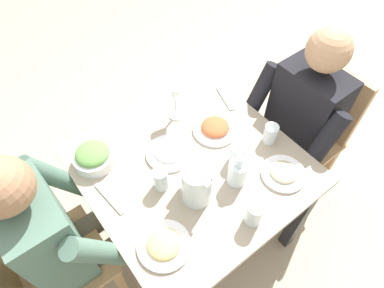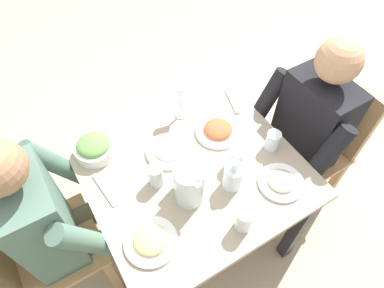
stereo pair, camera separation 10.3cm
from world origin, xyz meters
TOP-DOWN VIEW (x-y plane):
  - ground_plane at (0.00, 0.00)m, footprint 8.00×8.00m
  - dining_table at (0.00, 0.00)m, footprint 0.90×0.90m
  - chair_near at (-0.09, -0.75)m, footprint 0.40×0.40m
  - chair_far at (0.08, 0.75)m, footprint 0.40×0.40m
  - diner_near at (-0.09, -0.55)m, footprint 0.48×0.53m
  - diner_far at (0.08, 0.55)m, footprint 0.48×0.53m
  - water_pitcher at (-0.14, 0.08)m, footprint 0.16×0.12m
  - salad_bowl at (0.27, 0.33)m, footprint 0.18×0.18m
  - plate_yoghurt at (0.10, 0.05)m, footprint 0.21×0.21m
  - plate_beans at (-0.28, -0.28)m, footprint 0.19×0.19m
  - plate_fries at (-0.23, 0.31)m, footprint 0.20×0.20m
  - plate_rice_curry at (0.08, -0.20)m, footprint 0.21×0.21m
  - water_glass_far_left at (-0.11, -0.17)m, footprint 0.07×0.07m
  - water_glass_by_pitcher at (-0.35, -0.03)m, footprint 0.06×0.06m
  - water_glass_center at (-0.01, 0.17)m, footprint 0.06×0.06m
  - water_glass_near_left at (-0.11, -0.36)m, footprint 0.06×0.06m
  - wine_glass at (0.27, -0.11)m, footprint 0.08×0.08m
  - oil_carafe at (-0.18, -0.10)m, footprint 0.08×0.08m
  - fork_near at (0.21, -0.38)m, footprint 0.17×0.07m
  - knife_near at (0.07, 0.37)m, footprint 0.19×0.04m

SIDE VIEW (x-z plane):
  - ground_plane at x=0.00m, z-range 0.00..0.00m
  - chair_near at x=-0.09m, z-range 0.06..0.93m
  - chair_far at x=0.08m, z-range 0.06..0.93m
  - dining_table at x=0.00m, z-range 0.24..0.95m
  - diner_near at x=-0.09m, z-range 0.06..1.22m
  - diner_far at x=0.08m, z-range 0.06..1.22m
  - fork_near at x=0.21m, z-range 0.71..0.72m
  - knife_near at x=0.07m, z-range 0.71..0.72m
  - plate_yoghurt at x=0.10m, z-range 0.71..0.74m
  - plate_beans at x=-0.28m, z-range 0.71..0.74m
  - plate_fries at x=-0.23m, z-range 0.71..0.75m
  - plate_rice_curry at x=0.08m, z-range 0.70..0.75m
  - salad_bowl at x=0.27m, z-range 0.71..0.80m
  - water_glass_near_left at x=-0.11m, z-range 0.71..0.81m
  - water_glass_far_left at x=-0.11m, z-range 0.71..0.81m
  - water_glass_center at x=-0.01m, z-range 0.71..0.82m
  - water_glass_by_pitcher at x=-0.35m, z-range 0.71..0.82m
  - oil_carafe at x=-0.18m, z-range 0.69..0.85m
  - water_pitcher at x=-0.14m, z-range 0.71..0.90m
  - wine_glass at x=0.27m, z-range 0.76..0.95m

